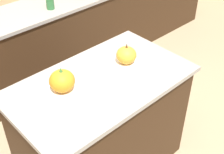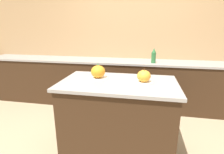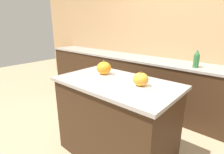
% 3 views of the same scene
% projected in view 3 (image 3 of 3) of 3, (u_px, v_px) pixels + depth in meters
% --- Properties ---
extents(ground_plane, '(12.00, 12.00, 0.00)m').
position_uv_depth(ground_plane, '(115.00, 154.00, 2.17)').
color(ground_plane, tan).
extents(wall_back, '(8.00, 0.06, 2.50)m').
position_uv_depth(wall_back, '(179.00, 41.00, 3.05)').
color(wall_back, tan).
rests_on(wall_back, ground_plane).
extents(kitchen_island, '(1.34, 0.78, 0.95)m').
position_uv_depth(kitchen_island, '(116.00, 120.00, 2.03)').
color(kitchen_island, '#382314').
rests_on(kitchen_island, ground_plane).
extents(back_counter, '(6.00, 0.60, 0.93)m').
position_uv_depth(back_counter, '(167.00, 88.00, 3.04)').
color(back_counter, '#382314').
rests_on(back_counter, ground_plane).
extents(pumpkin_cake_left, '(0.23, 0.23, 0.19)m').
position_uv_depth(pumpkin_cake_left, '(104.00, 69.00, 2.09)').
color(pumpkin_cake_left, white).
rests_on(pumpkin_cake_left, kitchen_island).
extents(pumpkin_cake_right, '(0.21, 0.21, 0.18)m').
position_uv_depth(pumpkin_cake_right, '(141.00, 80.00, 1.71)').
color(pumpkin_cake_right, white).
rests_on(pumpkin_cake_right, kitchen_island).
extents(bottle_tall, '(0.08, 0.08, 0.26)m').
position_uv_depth(bottle_tall, '(196.00, 59.00, 2.51)').
color(bottle_tall, '#2D6B38').
rests_on(bottle_tall, back_counter).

